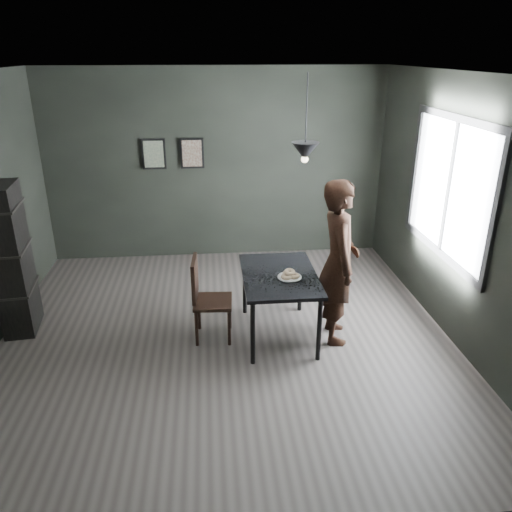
{
  "coord_description": "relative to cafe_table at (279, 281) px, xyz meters",
  "views": [
    {
      "loc": [
        -0.13,
        -4.86,
        3.0
      ],
      "look_at": [
        0.35,
        0.05,
        0.95
      ],
      "focal_mm": 35.0,
      "sensor_mm": 36.0,
      "label": 1
    }
  ],
  "objects": [
    {
      "name": "ground",
      "position": [
        -0.6,
        0.0,
        -0.67
      ],
      "size": [
        5.0,
        5.0,
        0.0
      ],
      "primitive_type": "plane",
      "color": "#393431",
      "rests_on": "ground"
    },
    {
      "name": "back_wall",
      "position": [
        -0.6,
        2.5,
        0.73
      ],
      "size": [
        5.0,
        0.1,
        2.8
      ],
      "primitive_type": "cube",
      "color": "black",
      "rests_on": "ground"
    },
    {
      "name": "ceiling",
      "position": [
        -0.6,
        0.0,
        2.13
      ],
      "size": [
        5.0,
        5.0,
        0.02
      ],
      "color": "silver",
      "rests_on": "ground"
    },
    {
      "name": "window_assembly",
      "position": [
        1.87,
        0.2,
        0.93
      ],
      "size": [
        0.04,
        1.96,
        1.56
      ],
      "color": "white",
      "rests_on": "ground"
    },
    {
      "name": "cafe_table",
      "position": [
        0.0,
        0.0,
        0.0
      ],
      "size": [
        0.8,
        1.2,
        0.75
      ],
      "color": "black",
      "rests_on": "ground"
    },
    {
      "name": "white_plate",
      "position": [
        0.09,
        -0.12,
        0.08
      ],
      "size": [
        0.23,
        0.23,
        0.01
      ],
      "primitive_type": "cylinder",
      "color": "white",
      "rests_on": "cafe_table"
    },
    {
      "name": "donut_pile",
      "position": [
        0.09,
        -0.12,
        0.12
      ],
      "size": [
        0.2,
        0.2,
        0.09
      ],
      "rotation": [
        0.0,
        0.0,
        -0.37
      ],
      "color": "beige",
      "rests_on": "white_plate"
    },
    {
      "name": "woman",
      "position": [
        0.62,
        -0.1,
        0.23
      ],
      "size": [
        0.48,
        0.69,
        1.8
      ],
      "primitive_type": "imported",
      "rotation": [
        0.0,
        0.0,
        1.49
      ],
      "color": "black",
      "rests_on": "ground"
    },
    {
      "name": "wood_chair",
      "position": [
        -0.81,
        0.02,
        -0.13
      ],
      "size": [
        0.44,
        0.44,
        0.95
      ],
      "rotation": [
        0.0,
        0.0,
        -0.06
      ],
      "color": "black",
      "rests_on": "ground"
    },
    {
      "name": "shelf_unit",
      "position": [
        -2.92,
        0.43,
        0.18
      ],
      "size": [
        0.38,
        0.6,
        1.7
      ],
      "primitive_type": "cube",
      "rotation": [
        0.0,
        0.0,
        0.11
      ],
      "color": "black",
      "rests_on": "ground"
    },
    {
      "name": "pendant_lamp",
      "position": [
        0.25,
        0.1,
        1.38
      ],
      "size": [
        0.28,
        0.28,
        0.86
      ],
      "color": "black",
      "rests_on": "ground"
    },
    {
      "name": "framed_print_left",
      "position": [
        -1.5,
        2.47,
        0.93
      ],
      "size": [
        0.34,
        0.04,
        0.44
      ],
      "color": "black",
      "rests_on": "ground"
    },
    {
      "name": "framed_print_right",
      "position": [
        -0.95,
        2.47,
        0.93
      ],
      "size": [
        0.34,
        0.04,
        0.44
      ],
      "color": "black",
      "rests_on": "ground"
    }
  ]
}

